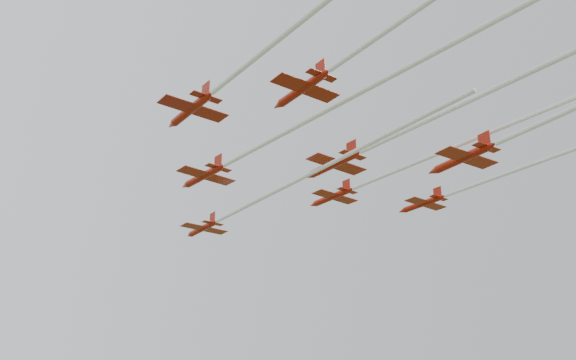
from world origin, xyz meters
TOP-DOWN VIEW (x-y plane):
  - jet_lead at (-3.43, 4.49)m, footprint 8.80×69.16m
  - jet_row2_left at (-10.30, -9.58)m, footprint 9.99×70.25m
  - jet_row2_right at (12.20, -14.50)m, footprint 8.93×66.31m
  - jet_row3_left at (-24.27, -26.64)m, footprint 9.21×62.44m
  - jet_row3_mid at (0.27, -22.93)m, footprint 9.91×54.91m
  - jet_row3_right at (22.44, -24.06)m, footprint 8.22×60.27m
  - jet_row4_left at (-15.53, -37.21)m, footprint 8.97×57.50m
  - jet_row4_right at (10.47, -34.68)m, footprint 9.91×45.49m

SIDE VIEW (x-z plane):
  - jet_lead at x=-3.43m, z-range 53.04..55.68m
  - jet_row4_right at x=10.47m, z-range 53.02..55.96m
  - jet_row3_right at x=22.44m, z-range 54.20..56.65m
  - jet_row3_mid at x=0.27m, z-range 54.62..57.57m
  - jet_row3_left at x=-24.27m, z-range 56.27..59.03m
  - jet_row2_right at x=12.20m, z-range 56.45..59.10m
  - jet_row4_left at x=-15.53m, z-range 56.63..59.32m
  - jet_row2_left at x=-10.30m, z-range 56.54..59.50m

